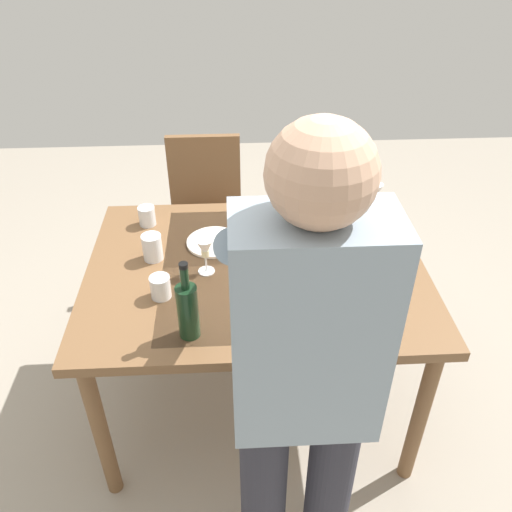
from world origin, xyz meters
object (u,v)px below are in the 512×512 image
dinner_plate_near (214,242)px  person_server (303,386)px  wine_glass_left (205,250)px  water_cup_far_left (147,216)px  chair_near (206,208)px  serving_bowl_pasta (307,265)px  dining_table (256,282)px  wine_bottle (188,309)px  water_cup_near_right (152,247)px  wine_glass_right (375,193)px  water_cup_near_left (160,287)px

dinner_plate_near → person_server: bearing=104.7°
wine_glass_left → water_cup_far_left: size_ratio=1.75×
chair_near → person_server: bearing=100.7°
serving_bowl_pasta → chair_near: bearing=-65.4°
dining_table → person_server: 0.82m
chair_near → serving_bowl_pasta: bearing=114.6°
water_cup_far_left → serving_bowl_pasta: water_cup_far_left is taller
chair_near → wine_bottle: (0.01, 1.26, 0.36)m
wine_bottle → dinner_plate_near: (-0.07, -0.54, -0.10)m
water_cup_near_right → dining_table: bearing=169.5°
wine_glass_left → wine_glass_right: same height
chair_near → water_cup_near_right: size_ratio=8.32×
wine_bottle → water_cup_near_right: 0.48m
chair_near → wine_bottle: size_ratio=3.07×
wine_glass_left → water_cup_near_left: 0.22m
dining_table → dinner_plate_near: size_ratio=5.83×
serving_bowl_pasta → wine_bottle: bearing=36.4°
dining_table → wine_glass_right: (-0.55, -0.38, 0.18)m
water_cup_near_left → dinner_plate_near: (-0.19, -0.34, -0.04)m
water_cup_near_right → dinner_plate_near: 0.27m
wine_glass_right → dinner_plate_near: wine_glass_right is taller
dining_table → wine_glass_left: size_ratio=8.87×
dining_table → serving_bowl_pasta: 0.23m
chair_near → wine_glass_left: 0.98m
dining_table → water_cup_near_left: 0.41m
dining_table → water_cup_near_right: size_ratio=12.25×
water_cup_near_left → wine_glass_right: bearing=-149.2°
chair_near → water_cup_near_left: bearing=83.3°
water_cup_far_left → wine_bottle: bearing=107.3°
person_server → wine_bottle: (0.32, -0.40, -0.07)m
dining_table → wine_glass_left: 0.27m
person_server → water_cup_near_left: 0.76m
water_cup_far_left → serving_bowl_pasta: bearing=149.6°
person_server → water_cup_far_left: (0.54, -1.11, -0.14)m
water_cup_near_right → serving_bowl_pasta: bearing=168.5°
person_server → serving_bowl_pasta: 0.75m
wine_bottle → dinner_plate_near: size_ratio=1.29×
serving_bowl_pasta → wine_glass_right: bearing=-130.2°
person_server → wine_glass_left: size_ratio=11.19×
wine_glass_right → water_cup_near_left: size_ratio=1.73×
serving_bowl_pasta → dinner_plate_near: size_ratio=1.30×
dinner_plate_near → wine_bottle: bearing=82.1°
wine_glass_left → water_cup_near_right: 0.24m
water_cup_near_left → water_cup_far_left: bearing=-78.1°
wine_bottle → dinner_plate_near: bearing=-97.9°
chair_near → water_cup_near_right: chair_near is taller
person_server → water_cup_far_left: 1.24m
dining_table → person_server: size_ratio=0.79×
person_server → wine_bottle: size_ratio=5.71×
person_server → wine_glass_right: size_ratio=11.19×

